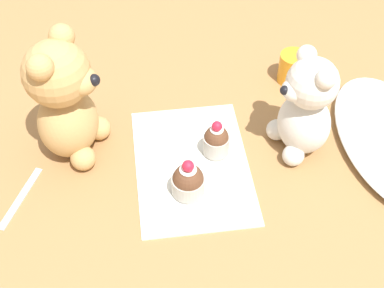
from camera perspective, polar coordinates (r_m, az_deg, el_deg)
ground_plane at (r=0.93m, az=0.00°, el=-2.33°), size 4.00×4.00×0.00m
knitted_placemat at (r=0.92m, az=0.00°, el=-2.21°), size 0.28×0.19×0.01m
teddy_bear_cream at (r=0.91m, az=12.02°, el=3.77°), size 0.12×0.11×0.20m
teddy_bear_tan at (r=0.90m, az=-13.41°, el=4.58°), size 0.14×0.14×0.23m
cupcake_near_cream_bear at (r=0.92m, az=2.61°, el=0.40°), size 0.05×0.05×0.07m
cupcake_near_tan_bear at (r=0.86m, az=-0.41°, el=-3.95°), size 0.05×0.05×0.07m
juice_glass at (r=1.08m, az=10.67°, el=7.99°), size 0.06×0.06×0.06m
teaspoon at (r=0.93m, az=-17.82°, el=-5.44°), size 0.12×0.06×0.01m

